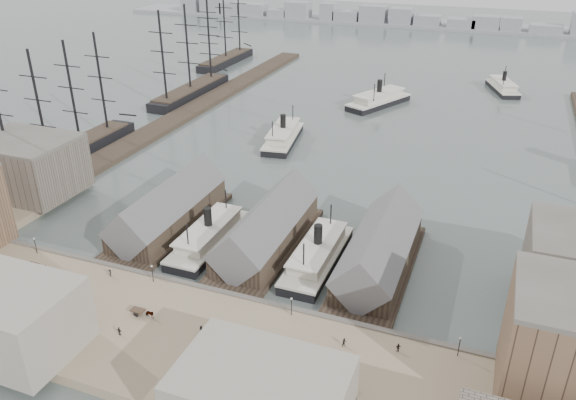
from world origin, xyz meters
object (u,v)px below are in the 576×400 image
at_px(horse_cart_left, 40,267).
at_px(horse_cart_center, 146,313).
at_px(horse_cart_right, 214,358).
at_px(ferry_docked_west, 209,236).

relative_size(horse_cart_left, horse_cart_center, 0.93).
bearing_deg(horse_cart_left, horse_cart_center, -98.90).
bearing_deg(horse_cart_center, horse_cart_left, 79.55).
bearing_deg(horse_cart_left, horse_cart_right, -102.48).
distance_m(ferry_docked_west, horse_cart_center, 30.32).
bearing_deg(horse_cart_right, horse_cart_left, 68.62).
bearing_deg(ferry_docked_west, horse_cart_right, -60.44).
xyz_separation_m(ferry_docked_west, horse_cart_center, (3.19, -30.14, 0.47)).
height_order(ferry_docked_west, horse_cart_right, ferry_docked_west).
bearing_deg(horse_cart_right, horse_cart_center, 62.76).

